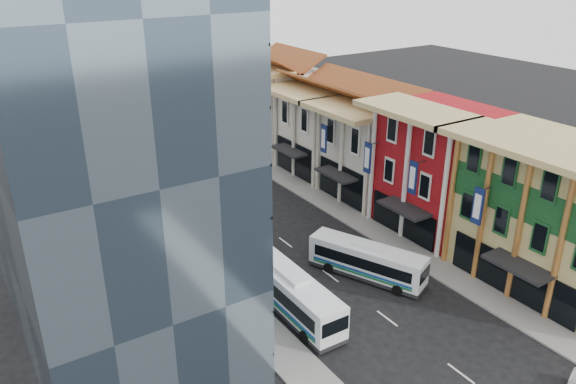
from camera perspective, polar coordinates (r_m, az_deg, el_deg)
ground at (r=39.09m, az=18.30°, el=-17.92°), size 200.00×200.00×0.00m
sidewalk_right at (r=56.98m, az=6.97°, el=-2.82°), size 3.00×90.00×0.15m
sidewalk_left at (r=49.02m, az=-8.74°, el=-7.57°), size 3.00×90.00×0.15m
shophouse_tan at (r=48.46m, az=25.36°, el=-2.18°), size 8.00×14.00×12.00m
shophouse_red at (r=54.94m, az=15.03°, el=2.24°), size 8.00×10.00×12.00m
shophouse_cream_near at (r=61.58m, az=8.51°, el=4.09°), size 8.00×9.00×10.00m
shophouse_cream_mid at (r=68.23m, az=3.56°, el=6.22°), size 8.00×9.00×10.00m
shophouse_cream_far at (r=76.46m, az=-1.12°, el=8.54°), size 8.00×12.00×11.00m
office_tower at (r=38.10m, az=-19.93°, el=6.67°), size 12.00×26.00×30.00m
office_block_far at (r=62.24m, az=-23.28°, el=4.56°), size 10.00×18.00×14.00m
bus_left_near at (r=42.20m, az=0.41°, el=-10.19°), size 2.60×10.76×3.45m
bus_left_far at (r=48.57m, az=-5.19°, el=-5.36°), size 5.55×11.43×3.57m
bus_right at (r=46.94m, az=8.03°, el=-6.87°), size 6.15×10.02×3.18m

